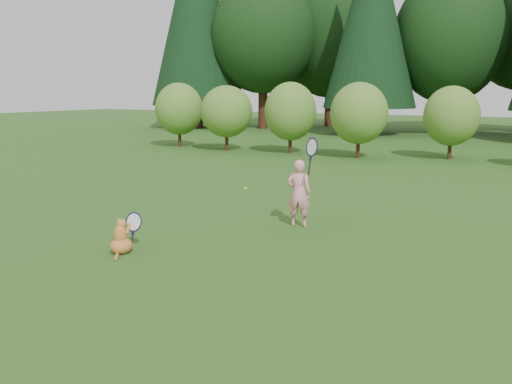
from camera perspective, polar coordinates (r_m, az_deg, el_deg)
The scene contains 5 objects.
ground at distance 9.61m, azimuth -3.36°, elevation -4.75°, with size 100.00×100.00×0.00m, color #274D15.
shrub_row at distance 21.46m, azimuth 15.54°, elevation 6.93°, with size 28.00×3.00×2.80m, color #547C26, non-canonical shape.
child at distance 10.40m, azimuth 4.35°, elevation 0.04°, with size 0.72×0.47×1.85m.
cat at distance 8.99m, azimuth -13.29°, elevation -4.20°, with size 0.47×0.79×0.74m.
tennis_ball at distance 11.03m, azimuth -1.05°, elevation 0.36°, with size 0.06×0.06×0.06m.
Camera 1 is at (4.96, -7.85, 2.47)m, focal length 40.00 mm.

